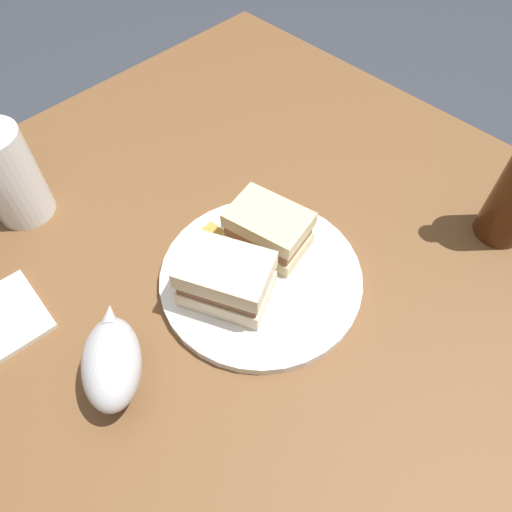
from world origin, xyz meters
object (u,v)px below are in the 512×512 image
at_px(napkin, 6,317).
at_px(pint_glass, 11,181).
at_px(gravy_boat, 112,362).
at_px(plate, 261,277).
at_px(sandwich_half_right, 226,279).
at_px(sandwich_half_left, 269,229).

bearing_deg(napkin, pint_glass, 142.71).
height_order(pint_glass, gravy_boat, pint_glass).
distance_m(plate, sandwich_half_right, 0.07).
bearing_deg(pint_glass, sandwich_half_left, 33.15).
bearing_deg(plate, gravy_boat, -95.65).
height_order(sandwich_half_right, gravy_boat, sandwich_half_right).
bearing_deg(sandwich_half_left, pint_glass, -146.85).
distance_m(plate, pint_glass, 0.38).
height_order(plate, napkin, plate).
distance_m(pint_glass, napkin, 0.20).
bearing_deg(napkin, plate, 55.03).
xyz_separation_m(sandwich_half_left, pint_glass, (-0.31, -0.20, 0.02)).
xyz_separation_m(sandwich_half_right, gravy_boat, (-0.01, -0.16, -0.00)).
distance_m(sandwich_half_left, gravy_boat, 0.26).
relative_size(sandwich_half_left, pint_glass, 0.82).
bearing_deg(pint_glass, sandwich_half_right, 17.74).
bearing_deg(sandwich_half_right, napkin, -129.47).
bearing_deg(plate, sandwich_half_left, 123.68).
xyz_separation_m(pint_glass, gravy_boat, (0.32, -0.06, -0.02)).
height_order(plate, pint_glass, pint_glass).
relative_size(sandwich_half_left, napkin, 1.07).
xyz_separation_m(plate, gravy_boat, (-0.02, -0.22, 0.04)).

